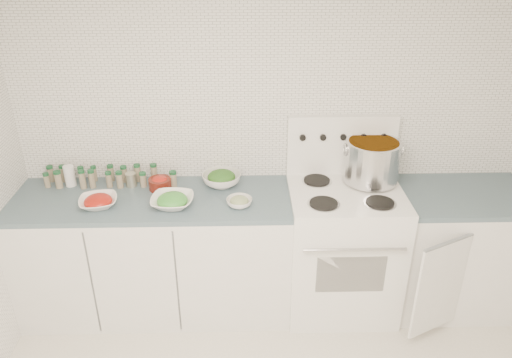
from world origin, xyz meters
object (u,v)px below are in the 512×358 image
bowl_tomato (98,201)px  stock_pot (372,159)px  stove (342,245)px  bowl_snowpea (172,201)px

bowl_tomato → stock_pot: bearing=7.5°
stove → bowl_tomato: stove is taller
stock_pot → bowl_snowpea: size_ratio=1.36×
stock_pot → bowl_snowpea: (-1.33, -0.25, -0.16)m
stove → stock_pot: stove is taller
stove → bowl_snowpea: bearing=-174.5°
stove → stock_pot: bearing=36.9°
stove → bowl_snowpea: 1.23m
stock_pot → bowl_tomato: bearing=-172.5°
stove → bowl_tomato: (-1.62, -0.10, 0.44)m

